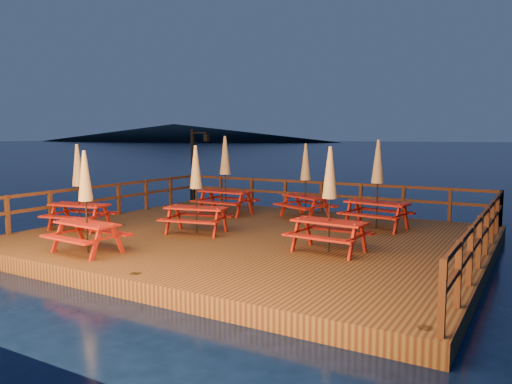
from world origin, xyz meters
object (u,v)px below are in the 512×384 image
at_px(lamp_post, 196,159).
at_px(picnic_table_2, 377,183).
at_px(picnic_table_1, 330,198).
at_px(picnic_table_0, 196,188).

relative_size(lamp_post, picnic_table_2, 1.14).
relative_size(lamp_post, picnic_table_1, 1.20).
distance_m(picnic_table_1, picnic_table_2, 3.54).
relative_size(picnic_table_0, picnic_table_2, 0.94).
bearing_deg(lamp_post, picnic_table_2, -13.46).
xyz_separation_m(picnic_table_0, picnic_table_1, (4.09, -0.26, 0.01)).
xyz_separation_m(lamp_post, picnic_table_1, (8.02, -5.47, -0.50)).
bearing_deg(picnic_table_0, picnic_table_1, -16.20).
distance_m(lamp_post, picnic_table_2, 8.33).
height_order(lamp_post, picnic_table_1, lamp_post).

